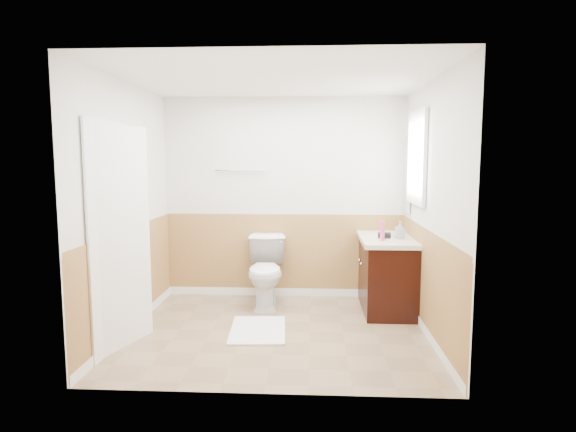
# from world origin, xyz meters

# --- Properties ---
(floor) EXTENTS (3.00, 3.00, 0.00)m
(floor) POSITION_xyz_m (0.00, 0.00, 0.00)
(floor) COLOR #8C7051
(floor) RESTS_ON ground
(ceiling) EXTENTS (3.00, 3.00, 0.00)m
(ceiling) POSITION_xyz_m (0.00, 0.00, 2.50)
(ceiling) COLOR white
(ceiling) RESTS_ON floor
(wall_back) EXTENTS (3.00, 0.00, 3.00)m
(wall_back) POSITION_xyz_m (0.00, 1.30, 1.25)
(wall_back) COLOR silver
(wall_back) RESTS_ON floor
(wall_front) EXTENTS (3.00, 0.00, 3.00)m
(wall_front) POSITION_xyz_m (0.00, -1.30, 1.25)
(wall_front) COLOR silver
(wall_front) RESTS_ON floor
(wall_left) EXTENTS (0.00, 3.00, 3.00)m
(wall_left) POSITION_xyz_m (-1.50, 0.00, 1.25)
(wall_left) COLOR silver
(wall_left) RESTS_ON floor
(wall_right) EXTENTS (0.00, 3.00, 3.00)m
(wall_right) POSITION_xyz_m (1.50, 0.00, 1.25)
(wall_right) COLOR silver
(wall_right) RESTS_ON floor
(wainscot_back) EXTENTS (3.00, 0.00, 3.00)m
(wainscot_back) POSITION_xyz_m (0.00, 1.29, 0.50)
(wainscot_back) COLOR #B37D47
(wainscot_back) RESTS_ON floor
(wainscot_front) EXTENTS (3.00, 0.00, 3.00)m
(wainscot_front) POSITION_xyz_m (0.00, -1.29, 0.50)
(wainscot_front) COLOR #B37D47
(wainscot_front) RESTS_ON floor
(wainscot_left) EXTENTS (0.00, 2.60, 2.60)m
(wainscot_left) POSITION_xyz_m (-1.49, 0.00, 0.50)
(wainscot_left) COLOR #B37D47
(wainscot_left) RESTS_ON floor
(wainscot_right) EXTENTS (0.00, 2.60, 2.60)m
(wainscot_right) POSITION_xyz_m (1.49, 0.00, 0.50)
(wainscot_right) COLOR #B37D47
(wainscot_right) RESTS_ON floor
(toilet) EXTENTS (0.50, 0.83, 0.82)m
(toilet) POSITION_xyz_m (-0.19, 0.87, 0.41)
(toilet) COLOR white
(toilet) RESTS_ON floor
(bath_mat) EXTENTS (0.60, 0.83, 0.02)m
(bath_mat) POSITION_xyz_m (-0.19, 0.00, 0.01)
(bath_mat) COLOR white
(bath_mat) RESTS_ON floor
(vanity_cabinet) EXTENTS (0.55, 1.10, 0.80)m
(vanity_cabinet) POSITION_xyz_m (1.21, 0.83, 0.40)
(vanity_cabinet) COLOR black
(vanity_cabinet) RESTS_ON floor
(vanity_knob_left) EXTENTS (0.03, 0.03, 0.03)m
(vanity_knob_left) POSITION_xyz_m (0.91, 0.73, 0.55)
(vanity_knob_left) COLOR silver
(vanity_knob_left) RESTS_ON vanity_cabinet
(vanity_knob_right) EXTENTS (0.03, 0.03, 0.03)m
(vanity_knob_right) POSITION_xyz_m (0.91, 0.93, 0.55)
(vanity_knob_right) COLOR #BABAC1
(vanity_knob_right) RESTS_ON vanity_cabinet
(countertop) EXTENTS (0.60, 1.15, 0.05)m
(countertop) POSITION_xyz_m (1.20, 0.83, 0.83)
(countertop) COLOR white
(countertop) RESTS_ON vanity_cabinet
(sink_basin) EXTENTS (0.36, 0.36, 0.02)m
(sink_basin) POSITION_xyz_m (1.21, 0.98, 0.86)
(sink_basin) COLOR white
(sink_basin) RESTS_ON countertop
(faucet) EXTENTS (0.02, 0.02, 0.14)m
(faucet) POSITION_xyz_m (1.39, 0.98, 0.92)
(faucet) COLOR silver
(faucet) RESTS_ON countertop
(lotion_bottle) EXTENTS (0.05, 0.05, 0.22)m
(lotion_bottle) POSITION_xyz_m (1.11, 0.52, 0.96)
(lotion_bottle) COLOR #E03A7E
(lotion_bottle) RESTS_ON countertop
(soap_dispenser) EXTENTS (0.10, 0.10, 0.20)m
(soap_dispenser) POSITION_xyz_m (1.33, 0.69, 0.95)
(soap_dispenser) COLOR #97A1AA
(soap_dispenser) RESTS_ON countertop
(hair_dryer_body) EXTENTS (0.14, 0.07, 0.07)m
(hair_dryer_body) POSITION_xyz_m (1.16, 0.70, 0.89)
(hair_dryer_body) COLOR black
(hair_dryer_body) RESTS_ON countertop
(hair_dryer_handle) EXTENTS (0.03, 0.03, 0.07)m
(hair_dryer_handle) POSITION_xyz_m (1.13, 0.73, 0.86)
(hair_dryer_handle) COLOR black
(hair_dryer_handle) RESTS_ON countertop
(mirror_panel) EXTENTS (0.02, 0.35, 0.90)m
(mirror_panel) POSITION_xyz_m (1.48, 1.10, 1.55)
(mirror_panel) COLOR silver
(mirror_panel) RESTS_ON wall_right
(window_frame) EXTENTS (0.04, 0.80, 1.00)m
(window_frame) POSITION_xyz_m (1.47, 0.59, 1.75)
(window_frame) COLOR white
(window_frame) RESTS_ON wall_right
(window_glass) EXTENTS (0.01, 0.70, 0.90)m
(window_glass) POSITION_xyz_m (1.49, 0.59, 1.75)
(window_glass) COLOR white
(window_glass) RESTS_ON wall_right
(door) EXTENTS (0.29, 0.78, 2.04)m
(door) POSITION_xyz_m (-1.40, -0.45, 1.02)
(door) COLOR white
(door) RESTS_ON wall_left
(door_frame) EXTENTS (0.02, 0.92, 2.10)m
(door_frame) POSITION_xyz_m (-1.48, -0.45, 1.03)
(door_frame) COLOR white
(door_frame) RESTS_ON wall_left
(door_knob) EXTENTS (0.06, 0.06, 0.06)m
(door_knob) POSITION_xyz_m (-1.34, -0.12, 0.95)
(door_knob) COLOR silver
(door_knob) RESTS_ON door
(towel_bar) EXTENTS (0.62, 0.02, 0.02)m
(towel_bar) POSITION_xyz_m (-0.55, 1.25, 1.60)
(towel_bar) COLOR silver
(towel_bar) RESTS_ON wall_back
(tp_holder_bar) EXTENTS (0.14, 0.02, 0.02)m
(tp_holder_bar) POSITION_xyz_m (-0.10, 1.23, 0.70)
(tp_holder_bar) COLOR silver
(tp_holder_bar) RESTS_ON wall_back
(tp_roll) EXTENTS (0.10, 0.11, 0.11)m
(tp_roll) POSITION_xyz_m (-0.10, 1.23, 0.70)
(tp_roll) COLOR white
(tp_roll) RESTS_ON tp_holder_bar
(tp_sheet) EXTENTS (0.10, 0.01, 0.16)m
(tp_sheet) POSITION_xyz_m (-0.10, 1.23, 0.59)
(tp_sheet) COLOR white
(tp_sheet) RESTS_ON tp_roll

